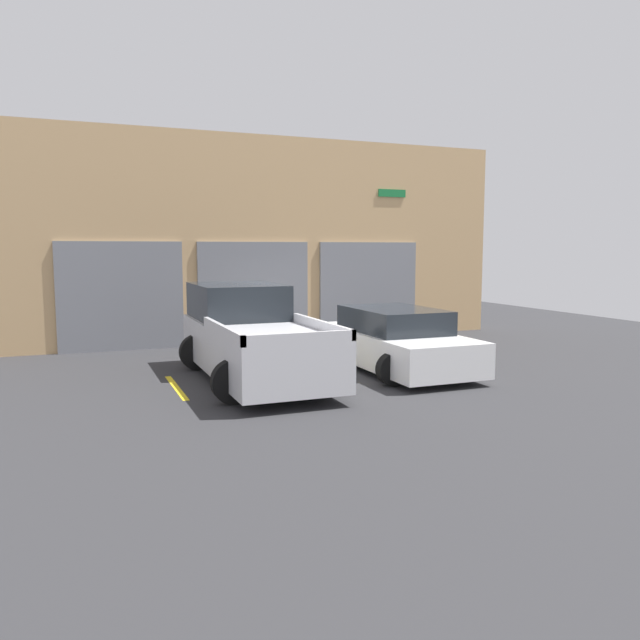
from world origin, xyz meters
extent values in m
plane|color=#2D2D30|center=(0.00, 0.00, 0.00)|extent=(28.00, 28.00, 0.00)
cube|color=tan|center=(0.00, 3.30, 2.85)|extent=(14.77, 0.60, 5.69)
cube|color=slate|center=(-3.72, 2.96, 1.40)|extent=(3.12, 0.08, 2.80)
cube|color=slate|center=(-0.20, 2.96, 1.40)|extent=(3.12, 0.08, 2.80)
cube|color=slate|center=(3.32, 2.96, 1.40)|extent=(3.12, 0.08, 2.80)
cube|color=#197238|center=(4.06, 2.97, 4.24)|extent=(0.90, 0.03, 0.22)
cube|color=silver|center=(-1.56, -1.93, 0.66)|extent=(1.93, 5.21, 0.90)
cube|color=#1E2328|center=(-1.56, -0.50, 1.48)|extent=(1.77, 2.35, 0.74)
cube|color=silver|center=(-2.49, -3.11, 1.20)|extent=(0.08, 2.87, 0.18)
cube|color=silver|center=(-0.64, -3.11, 1.20)|extent=(0.08, 2.87, 0.18)
cube|color=silver|center=(-1.56, -4.50, 1.20)|extent=(1.93, 0.08, 0.18)
cylinder|color=black|center=(-2.42, -0.32, 0.38)|extent=(0.76, 0.22, 0.76)
cylinder|color=black|center=(-0.71, -0.32, 0.38)|extent=(0.76, 0.22, 0.76)
cylinder|color=black|center=(-2.42, -3.55, 0.38)|extent=(0.76, 0.22, 0.76)
cylinder|color=black|center=(-0.71, -3.55, 0.38)|extent=(0.76, 0.22, 0.76)
cube|color=white|center=(1.56, -1.93, 0.49)|extent=(1.85, 4.41, 0.69)
cube|color=#1E2328|center=(1.56, -1.82, 1.08)|extent=(1.62, 2.42, 0.50)
cylinder|color=black|center=(0.75, -0.57, 0.32)|extent=(0.64, 0.22, 0.64)
cylinder|color=black|center=(2.38, -0.57, 0.32)|extent=(0.64, 0.22, 0.64)
cylinder|color=black|center=(0.75, -3.30, 0.32)|extent=(0.64, 0.22, 0.64)
cylinder|color=black|center=(2.38, -3.30, 0.32)|extent=(0.64, 0.22, 0.64)
cube|color=gold|center=(-3.13, -1.93, 0.00)|extent=(0.12, 2.20, 0.01)
cube|color=gold|center=(0.00, -1.93, 0.00)|extent=(0.12, 2.20, 0.01)
cube|color=gold|center=(3.13, -1.93, 0.00)|extent=(0.12, 2.20, 0.01)
camera|label=1|loc=(-4.89, -13.67, 2.62)|focal=35.00mm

